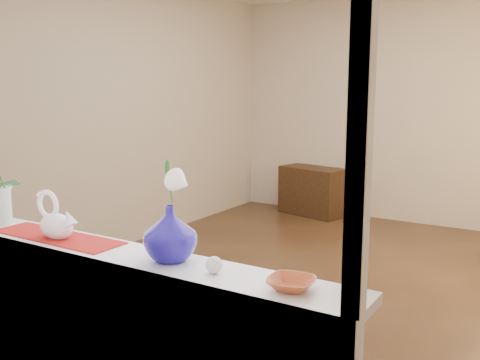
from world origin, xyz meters
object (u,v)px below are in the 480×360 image
object	(u,v)px
blue_vase	(170,229)
amber_dish	(291,284)
swan	(56,216)
side_table	(313,191)
paperweight	(214,265)

from	to	relation	value
blue_vase	amber_dish	world-z (taller)	blue_vase
swan	side_table	distance (m)	4.75
paperweight	side_table	size ratio (longest dim) A/B	0.08
paperweight	side_table	world-z (taller)	paperweight
swan	side_table	size ratio (longest dim) A/B	0.30
swan	blue_vase	xyz separation A→B (m)	(0.64, 0.03, 0.02)
amber_dish	blue_vase	bearing A→B (deg)	177.36
swan	paperweight	world-z (taller)	swan
swan	blue_vase	bearing A→B (deg)	-8.18
swan	amber_dish	distance (m)	1.19
blue_vase	paperweight	distance (m)	0.25
paperweight	amber_dish	bearing A→B (deg)	1.43
paperweight	blue_vase	bearing A→B (deg)	171.94
amber_dish	swan	bearing A→B (deg)	-179.72
amber_dish	side_table	distance (m)	5.07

